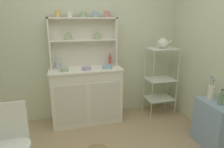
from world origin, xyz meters
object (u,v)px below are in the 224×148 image
object	(u,v)px
hutch_shelf_unit	(83,39)
utensil_jar	(58,65)
wire_chair	(11,138)
hutch_cabinet	(87,95)
cup_gold_0	(57,14)
porcelain_teapot	(163,43)
jam_bottle	(110,61)
oil_bottle	(221,98)
bakers_rack	(161,75)
side_shelf_blue	(214,125)
bowl_mixing_large	(64,70)
flower_vase	(211,91)

from	to	relation	value
hutch_shelf_unit	utensil_jar	bearing A→B (deg)	-167.90
hutch_shelf_unit	wire_chair	bearing A→B (deg)	-125.29
hutch_cabinet	utensil_jar	world-z (taller)	utensil_jar
hutch_shelf_unit	cup_gold_0	size ratio (longest dim) A/B	10.93
wire_chair	porcelain_teapot	world-z (taller)	porcelain_teapot
jam_bottle	utensil_jar	xyz separation A→B (m)	(-0.81, -0.01, -0.02)
cup_gold_0	oil_bottle	size ratio (longest dim) A/B	0.47
bakers_rack	cup_gold_0	bearing A→B (deg)	172.96
side_shelf_blue	porcelain_teapot	distance (m)	1.39
cup_gold_0	utensil_jar	bearing A→B (deg)	-138.14
hutch_cabinet	bowl_mixing_large	size ratio (longest dim) A/B	8.84
cup_gold_0	jam_bottle	size ratio (longest dim) A/B	0.48
flower_vase	oil_bottle	distance (m)	0.17
hutch_cabinet	bakers_rack	bearing A→B (deg)	-3.46
hutch_cabinet	hutch_shelf_unit	bearing A→B (deg)	90.00
hutch_cabinet	cup_gold_0	bearing A→B (deg)	161.12
bakers_rack	cup_gold_0	world-z (taller)	cup_gold_0
hutch_shelf_unit	oil_bottle	world-z (taller)	hutch_shelf_unit
hutch_cabinet	hutch_shelf_unit	distance (m)	0.88
jam_bottle	utensil_jar	size ratio (longest dim) A/B	0.83
utensil_jar	oil_bottle	size ratio (longest dim) A/B	1.18
utensil_jar	hutch_shelf_unit	bearing A→B (deg)	12.10
wire_chair	jam_bottle	distance (m)	1.78
hutch_cabinet	bakers_rack	world-z (taller)	bakers_rack
porcelain_teapot	jam_bottle	bearing A→B (deg)	169.02
wire_chair	utensil_jar	size ratio (longest dim) A/B	3.61
utensil_jar	side_shelf_blue	bearing A→B (deg)	-31.37
cup_gold_0	bowl_mixing_large	xyz separation A→B (m)	(0.04, -0.20, -0.78)
oil_bottle	bakers_rack	bearing A→B (deg)	102.93
side_shelf_blue	cup_gold_0	bearing A→B (deg)	146.96
jam_bottle	hutch_cabinet	bearing A→B (deg)	-168.03
bakers_rack	porcelain_teapot	world-z (taller)	porcelain_teapot
bakers_rack	wire_chair	xyz separation A→B (m)	(-2.11, -0.99, -0.18)
side_shelf_blue	porcelain_teapot	world-z (taller)	porcelain_teapot
side_shelf_blue	flower_vase	size ratio (longest dim) A/B	1.84
cup_gold_0	wire_chair	bearing A→B (deg)	-113.37
jam_bottle	oil_bottle	bearing A→B (deg)	-48.37
porcelain_teapot	utensil_jar	bearing A→B (deg)	174.70
bakers_rack	flower_vase	distance (m)	0.91
hutch_shelf_unit	bakers_rack	bearing A→B (deg)	-10.95
utensil_jar	flower_vase	size ratio (longest dim) A/B	0.72
jam_bottle	oil_bottle	size ratio (longest dim) A/B	0.98
jam_bottle	utensil_jar	bearing A→B (deg)	-179.40
wire_chair	bakers_rack	bearing A→B (deg)	23.71
hutch_cabinet	cup_gold_0	size ratio (longest dim) A/B	11.70
hutch_cabinet	side_shelf_blue	distance (m)	1.83
bowl_mixing_large	porcelain_teapot	xyz separation A→B (m)	(1.56, -0.00, 0.33)
hutch_cabinet	jam_bottle	xyz separation A→B (m)	(0.41, 0.09, 0.51)
wire_chair	jam_bottle	world-z (taller)	jam_bottle
side_shelf_blue	wire_chair	xyz separation A→B (m)	(-2.35, 0.01, 0.21)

